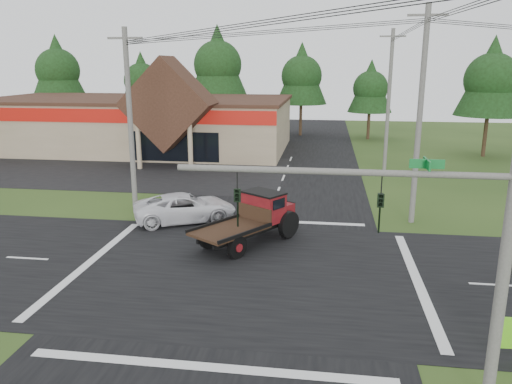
# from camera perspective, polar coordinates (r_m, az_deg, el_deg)

# --- Properties ---
(ground) EXTENTS (120.00, 120.00, 0.00)m
(ground) POSITION_cam_1_polar(r_m,az_deg,el_deg) (21.38, -1.11, -9.04)
(ground) COLOR #284117
(ground) RESTS_ON ground
(road_ns) EXTENTS (12.00, 120.00, 0.02)m
(road_ns) POSITION_cam_1_polar(r_m,az_deg,el_deg) (21.37, -1.11, -9.02)
(road_ns) COLOR black
(road_ns) RESTS_ON ground
(road_ew) EXTENTS (120.00, 12.00, 0.02)m
(road_ew) POSITION_cam_1_polar(r_m,az_deg,el_deg) (21.37, -1.11, -9.01)
(road_ew) COLOR black
(road_ew) RESTS_ON ground
(parking_apron) EXTENTS (28.00, 14.00, 0.02)m
(parking_apron) POSITION_cam_1_polar(r_m,az_deg,el_deg) (42.87, -15.74, 2.43)
(parking_apron) COLOR black
(parking_apron) RESTS_ON ground
(cvs_building) EXTENTS (30.40, 18.20, 9.19)m
(cvs_building) POSITION_cam_1_polar(r_m,az_deg,el_deg) (52.75, -13.09, 7.80)
(cvs_building) COLOR gray
(cvs_building) RESTS_ON ground
(traffic_signal_mast) EXTENTS (8.12, 0.24, 7.00)m
(traffic_signal_mast) POSITION_cam_1_polar(r_m,az_deg,el_deg) (12.82, 19.69, -5.02)
(traffic_signal_mast) COLOR #595651
(traffic_signal_mast) RESTS_ON ground
(utility_pole_nw) EXTENTS (2.00, 0.30, 10.50)m
(utility_pole_nw) POSITION_cam_1_polar(r_m,az_deg,el_deg) (29.71, -14.19, 7.94)
(utility_pole_nw) COLOR #595651
(utility_pole_nw) RESTS_ON ground
(utility_pole_ne) EXTENTS (2.00, 0.30, 11.50)m
(utility_pole_ne) POSITION_cam_1_polar(r_m,az_deg,el_deg) (27.91, 18.21, 8.32)
(utility_pole_ne) COLOR #595651
(utility_pole_ne) RESTS_ON ground
(utility_pole_n) EXTENTS (2.00, 0.30, 11.20)m
(utility_pole_n) POSITION_cam_1_polar(r_m,az_deg,el_deg) (41.74, 14.93, 10.13)
(utility_pole_n) COLOR #595651
(utility_pole_n) RESTS_ON ground
(tree_row_a) EXTENTS (6.72, 6.72, 12.12)m
(tree_row_a) POSITION_cam_1_polar(r_m,az_deg,el_deg) (67.99, -21.74, 13.03)
(tree_row_a) COLOR #332316
(tree_row_a) RESTS_ON ground
(tree_row_b) EXTENTS (5.60, 5.60, 10.10)m
(tree_row_b) POSITION_cam_1_polar(r_m,az_deg,el_deg) (65.61, -12.94, 12.47)
(tree_row_b) COLOR #332316
(tree_row_b) RESTS_ON ground
(tree_row_c) EXTENTS (7.28, 7.28, 13.13)m
(tree_row_c) POSITION_cam_1_polar(r_m,az_deg,el_deg) (61.78, -4.40, 14.56)
(tree_row_c) COLOR #332316
(tree_row_c) RESTS_ON ground
(tree_row_d) EXTENTS (6.16, 6.16, 11.11)m
(tree_row_d) POSITION_cam_1_polar(r_m,az_deg,el_deg) (61.45, 5.23, 13.29)
(tree_row_d) COLOR #332316
(tree_row_d) RESTS_ON ground
(tree_row_e) EXTENTS (5.04, 5.04, 9.09)m
(tree_row_e) POSITION_cam_1_polar(r_m,az_deg,el_deg) (59.61, 12.96, 11.67)
(tree_row_e) COLOR #332316
(tree_row_e) RESTS_ON ground
(tree_side_ne) EXTENTS (6.16, 6.16, 11.11)m
(tree_side_ne) POSITION_cam_1_polar(r_m,az_deg,el_deg) (51.56, 25.34, 11.80)
(tree_side_ne) COLOR #332316
(tree_side_ne) RESTS_ON ground
(antique_flatbed_truck) EXTENTS (5.15, 6.07, 2.44)m
(antique_flatbed_truck) POSITION_cam_1_polar(r_m,az_deg,el_deg) (24.09, -0.96, -3.20)
(antique_flatbed_truck) COLOR #560C12
(antique_flatbed_truck) RESTS_ON ground
(white_pickup) EXTENTS (6.17, 4.71, 1.56)m
(white_pickup) POSITION_cam_1_polar(r_m,az_deg,el_deg) (27.99, -8.10, -1.77)
(white_pickup) COLOR white
(white_pickup) RESTS_ON ground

